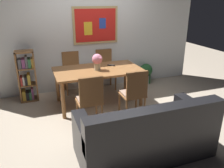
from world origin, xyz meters
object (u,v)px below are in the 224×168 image
Objects in this scene: dining_chair_near_right at (134,91)px; leather_couch at (146,136)px; dining_table at (98,73)px; dining_chair_near_left at (90,97)px; tv_remote at (111,65)px; dining_chair_far_right at (105,66)px; dining_chair_far_left at (72,69)px; flower_vase at (97,60)px; bookshelf at (27,77)px; potted_ivy at (146,72)px.

leather_couch is (-0.28, -0.98, -0.23)m from dining_chair_near_right.
dining_table is 1.85× the size of dining_chair_near_left.
leather_couch is at bearing -96.18° from tv_remote.
dining_chair_far_right is at bearing 83.52° from leather_couch.
leather_couch is (0.48, -2.66, -0.23)m from dining_chair_far_left.
dining_chair_near_left is at bearing -125.97° from tv_remote.
dining_chair_near_right is 1.84m from dining_chair_far_left.
dining_table is at bearing 62.51° from flower_vase.
dining_chair_near_left is 1.11m from leather_couch.
dining_chair_near_right is 2.28m from bookshelf.
tv_remote is at bearing 94.14° from dining_chair_near_right.
dining_chair_near_left is 1.77m from bookshelf.
bookshelf is 2.03× the size of potted_ivy.
leather_couch is at bearing -79.66° from dining_chair_far_left.
dining_chair_near_right is at bearing -90.53° from dining_chair_far_right.
dining_chair_far_right is 1.11m from potted_ivy.
flower_vase is at bearing 118.06° from dining_chair_near_right.
dining_chair_near_right is (0.78, 0.01, 0.00)m from dining_chair_near_left.
dining_chair_near_left is at bearing -115.93° from dining_chair_far_right.
bookshelf reaches higher than dining_chair_far_left.
dining_chair_near_left is 1.00× the size of dining_chair_far_left.
dining_chair_near_left is 6.17× the size of tv_remote.
dining_chair_far_right is 0.51× the size of leather_couch.
potted_ivy is at bearing -2.33° from dining_chair_far_left.
bookshelf is (-1.45, 2.46, 0.21)m from leather_couch.
dining_chair_near_right is at bearing -85.86° from tv_remote.
potted_ivy is at bearing 61.98° from leather_couch.
dining_chair_far_left is (-0.77, 1.68, 0.00)m from dining_chair_near_right.
dining_chair_far_right is 2.64m from leather_couch.
dining_chair_near_left and dining_chair_far_right have the same top height.
leather_couch is 5.72× the size of flower_vase.
bookshelf reaches higher than potted_ivy.
dining_table is at bearing 93.61° from leather_couch.
tv_remote is (0.33, 0.14, 0.09)m from dining_table.
dining_chair_near_left is 1.69m from dining_chair_far_left.
leather_couch reaches higher than potted_ivy.
dining_chair_far_right is at bearing 64.07° from dining_chair_near_left.
bookshelf is at bearing 162.91° from tv_remote.
flower_vase is at bearing -151.77° from tv_remote.
dining_table is 1.85× the size of dining_chair_near_right.
dining_chair_far_right reaches higher than leather_couch.
potted_ivy is at bearing 2.44° from bookshelf.
bookshelf is 1.54m from flower_vase.
potted_ivy is at bearing -1.58° from dining_chair_far_right.
dining_chair_far_right is 1.02m from flower_vase.
leather_couch is at bearing -86.39° from dining_table.
leather_couch is 1.87m from flower_vase.
dining_chair_far_left reaches higher than dining_table.
tv_remote is at bearing -97.38° from dining_chair_far_right.
dining_table is 0.28m from flower_vase.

